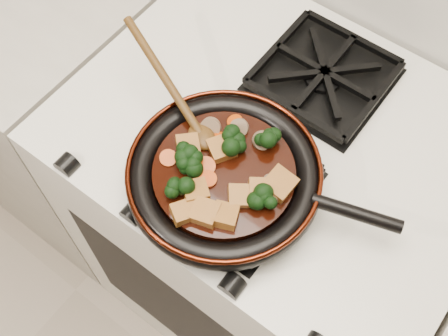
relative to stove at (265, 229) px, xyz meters
The scene contains 32 objects.
stove is the anchor object (origin of this frame).
burner_grate_front 0.48m from the stove, 90.00° to the right, with size 0.23×0.23×0.03m, color black, non-canonical shape.
burner_grate_back 0.48m from the stove, 90.00° to the left, with size 0.23×0.23×0.03m, color black, non-canonical shape.
skillet 0.52m from the stove, 93.33° to the right, with size 0.43×0.32×0.05m.
braising_sauce 0.52m from the stove, 94.15° to the right, with size 0.23×0.23×0.02m, color black.
tofu_cube_0 0.56m from the stove, 95.93° to the right, with size 0.04×0.04×0.02m, color #8F5921.
tofu_cube_1 0.57m from the stove, 87.26° to the right, with size 0.04×0.04×0.02m, color #8F5921.
tofu_cube_2 0.56m from the stove, 79.86° to the right, with size 0.04×0.04×0.02m, color #8F5921.
tofu_cube_3 0.57m from the stove, 93.33° to the right, with size 0.04×0.03×0.02m, color #8F5921.
tofu_cube_4 0.54m from the stove, 59.19° to the right, with size 0.04×0.05×0.02m, color #8F5921.
tofu_cube_5 0.55m from the stove, 78.23° to the right, with size 0.04×0.03×0.02m, color #8F5921.
tofu_cube_6 0.54m from the stove, 69.66° to the right, with size 0.04×0.03×0.02m, color #8F5921.
tofu_cube_7 0.53m from the stove, 106.08° to the right, with size 0.04×0.04×0.02m, color #8F5921.
tofu_cube_8 0.55m from the stove, 117.51° to the right, with size 0.04×0.04×0.02m, color #8F5921.
broccoli_floret_0 0.55m from the stove, 110.42° to the right, with size 0.06×0.06×0.05m, color black, non-canonical shape.
broccoli_floret_1 0.55m from the stove, 108.30° to the right, with size 0.06×0.06×0.05m, color black, non-canonical shape.
broccoli_floret_2 0.57m from the stove, 100.40° to the right, with size 0.06×0.06×0.05m, color black, non-canonical shape.
broccoli_floret_3 0.53m from the stove, 103.58° to the right, with size 0.06×0.06×0.05m, color black, non-canonical shape.
broccoli_floret_4 0.53m from the stove, 84.51° to the right, with size 0.06×0.06×0.06m, color black, non-canonical shape.
broccoli_floret_5 0.55m from the stove, 65.35° to the right, with size 0.06×0.06×0.05m, color black, non-canonical shape.
carrot_coin_0 0.54m from the stove, 103.05° to the right, with size 0.03×0.03×0.01m, color #B93805.
carrot_coin_1 0.53m from the stove, 116.61° to the right, with size 0.03×0.03×0.01m, color #B93805.
carrot_coin_2 0.52m from the stove, 126.27° to the right, with size 0.03×0.03×0.01m, color #B93805.
carrot_coin_3 0.55m from the stove, 96.81° to the right, with size 0.03×0.03×0.01m, color #B93805.
carrot_coin_4 0.56m from the stove, 116.69° to the right, with size 0.03×0.03×0.01m, color #B93805.
carrot_coin_5 0.54m from the stove, 78.94° to the right, with size 0.03×0.03×0.01m, color #B93805.
mushroom_slice_0 0.52m from the stove, 116.75° to the right, with size 0.03×0.03×0.01m, color #7E6249.
mushroom_slice_1 0.53m from the stove, 126.42° to the right, with size 0.03×0.03×0.01m, color #7E6249.
mushroom_slice_2 0.54m from the stove, 62.27° to the right, with size 0.04×0.04×0.01m, color #7E6249.
mushroom_slice_3 0.52m from the stove, 85.04° to the right, with size 0.03×0.03×0.01m, color #7E6249.
mushroom_slice_4 0.54m from the stove, 64.01° to the right, with size 0.04×0.04×0.01m, color #7E6249.
wooden_spoon 0.56m from the stove, 143.35° to the right, with size 0.15×0.08×0.24m.
Camera 1 is at (0.24, 1.20, 1.74)m, focal length 45.00 mm.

